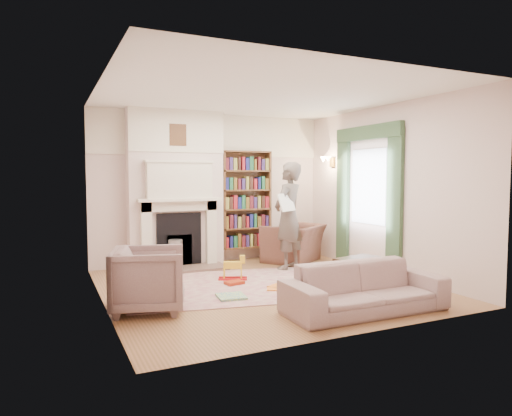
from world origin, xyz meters
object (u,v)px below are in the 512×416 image
armchair_reading (294,243)px  rocking_horse (233,268)px  man_reading (288,216)px  paraffin_heater (176,256)px  armchair_left (149,279)px  sofa (365,288)px  coffee_table (360,273)px  bookcase (246,200)px

armchair_reading → rocking_horse: 1.95m
man_reading → paraffin_heater: (-1.86, 0.61, -0.66)m
armchair_left → paraffin_heater: armchair_left is taller
sofa → armchair_reading: bearing=76.3°
armchair_left → man_reading: 3.16m
sofa → man_reading: 2.72m
man_reading → armchair_left: bearing=-4.3°
armchair_reading → paraffin_heater: 2.31m
armchair_reading → coffee_table: armchair_reading is taller
bookcase → armchair_left: bookcase is taller
paraffin_heater → rocking_horse: (0.64, -1.01, -0.08)m
paraffin_heater → coffee_table: bearing=-47.2°
coffee_table → paraffin_heater: paraffin_heater is taller
armchair_reading → sofa: armchair_reading is taller
man_reading → coffee_table: 1.84m
armchair_reading → armchair_left: 3.81m
armchair_left → rocking_horse: bearing=-39.1°
coffee_table → armchair_left: bearing=161.6°
man_reading → paraffin_heater: size_ratio=3.41×
man_reading → coffee_table: (0.26, -1.67, -0.71)m
armchair_reading → man_reading: bearing=17.7°
armchair_left → bookcase: bearing=-27.2°
man_reading → armchair_reading: bearing=-159.6°
sofa → rocking_horse: bearing=111.3°
armchair_left → man_reading: man_reading is taller
armchair_reading → sofa: bearing=39.9°
man_reading → bookcase: bearing=-107.6°
paraffin_heater → sofa: bearing=-65.6°
armchair_reading → armchair_left: bearing=-2.3°
man_reading → coffee_table: man_reading is taller
bookcase → paraffin_heater: (-1.55, -0.54, -0.90)m
sofa → paraffin_heater: bearing=115.4°
sofa → paraffin_heater: 3.54m
sofa → man_reading: (0.39, 2.61, 0.65)m
bookcase → armchair_left: bearing=-132.8°
paraffin_heater → man_reading: bearing=-18.2°
armchair_left → rocking_horse: (1.53, 1.08, -0.19)m
armchair_left → coffee_table: 3.02m
rocking_horse → armchair_left: bearing=-121.3°
armchair_reading → paraffin_heater: (-2.31, 0.01, -0.08)m
bookcase → coffee_table: (0.57, -2.82, -0.95)m
man_reading → rocking_horse: (-1.21, -0.40, -0.74)m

